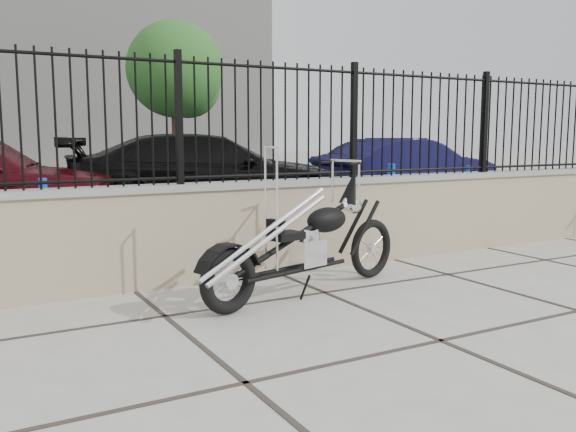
% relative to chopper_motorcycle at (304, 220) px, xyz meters
% --- Properties ---
extents(ground_plane, '(90.00, 90.00, 0.00)m').
position_rel_chopper_motorcycle_xyz_m(ground_plane, '(0.20, -1.53, -0.68)').
color(ground_plane, '#99968E').
rests_on(ground_plane, ground).
extents(parking_lot, '(30.00, 30.00, 0.00)m').
position_rel_chopper_motorcycle_xyz_m(parking_lot, '(0.20, 10.97, -0.68)').
color(parking_lot, black).
rests_on(parking_lot, ground).
extents(retaining_wall, '(14.00, 0.36, 0.96)m').
position_rel_chopper_motorcycle_xyz_m(retaining_wall, '(0.20, 0.97, -0.20)').
color(retaining_wall, gray).
rests_on(retaining_wall, ground_plane).
extents(iron_fence, '(14.00, 0.08, 1.20)m').
position_rel_chopper_motorcycle_xyz_m(iron_fence, '(0.20, 0.97, 0.88)').
color(iron_fence, black).
rests_on(iron_fence, retaining_wall).
extents(background_building, '(22.00, 6.00, 8.00)m').
position_rel_chopper_motorcycle_xyz_m(background_building, '(0.20, 24.97, 3.32)').
color(background_building, beige).
rests_on(background_building, ground_plane).
extents(chopper_motorcycle, '(2.29, 0.96, 1.36)m').
position_rel_chopper_motorcycle_xyz_m(chopper_motorcycle, '(0.00, 0.00, 0.00)').
color(chopper_motorcycle, black).
rests_on(chopper_motorcycle, ground_plane).
extents(car_black, '(5.38, 3.33, 1.45)m').
position_rel_chopper_motorcycle_xyz_m(car_black, '(1.35, 5.59, 0.05)').
color(car_black, black).
rests_on(car_black, parking_lot).
extents(car_blue, '(4.17, 1.48, 1.37)m').
position_rel_chopper_motorcycle_xyz_m(car_blue, '(6.02, 5.76, 0.01)').
color(car_blue, '#0F0E34').
rests_on(car_blue, parking_lot).
extents(bollard_a, '(0.11, 0.11, 0.89)m').
position_rel_chopper_motorcycle_xyz_m(bollard_a, '(-1.70, 3.58, -0.23)').
color(bollard_a, blue).
rests_on(bollard_a, ground_plane).
extents(bollard_b, '(0.14, 0.14, 0.99)m').
position_rel_chopper_motorcycle_xyz_m(bollard_b, '(3.14, 2.72, -0.18)').
color(bollard_b, '#0B2EA7').
rests_on(bollard_b, ground_plane).
extents(bollard_c, '(0.12, 0.12, 0.89)m').
position_rel_chopper_motorcycle_xyz_m(bollard_c, '(5.33, 3.28, -0.23)').
color(bollard_c, blue).
rests_on(bollard_c, ground_plane).
extents(tree_right, '(3.12, 3.12, 5.27)m').
position_rel_chopper_motorcycle_xyz_m(tree_right, '(3.89, 14.82, 3.01)').
color(tree_right, '#382619').
rests_on(tree_right, ground_plane).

